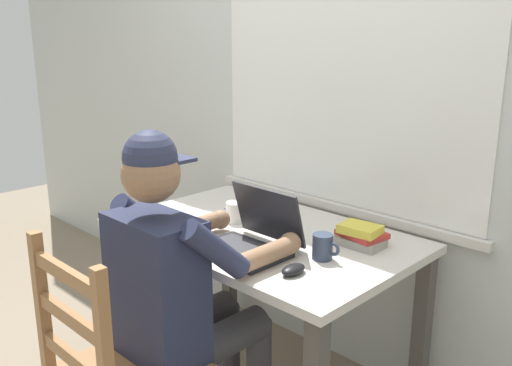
% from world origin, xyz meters
% --- Properties ---
extents(back_wall, '(6.00, 0.08, 2.60)m').
position_xyz_m(back_wall, '(0.00, 0.47, 1.30)').
color(back_wall, beige).
rests_on(back_wall, ground).
extents(desk, '(1.24, 0.79, 0.74)m').
position_xyz_m(desk, '(0.00, 0.00, 0.64)').
color(desk, beige).
rests_on(desk, ground).
extents(seated_person, '(0.50, 0.60, 1.24)m').
position_xyz_m(seated_person, '(0.07, -0.47, 0.68)').
color(seated_person, '#232842').
rests_on(seated_person, ground).
extents(laptop, '(0.33, 0.29, 0.23)m').
position_xyz_m(laptop, '(0.11, -0.17, 0.79)').
color(laptop, '#232328').
rests_on(laptop, desk).
extents(computer_mouse, '(0.06, 0.10, 0.03)m').
position_xyz_m(computer_mouse, '(0.37, -0.23, 0.76)').
color(computer_mouse, black).
rests_on(computer_mouse, desk).
extents(coffee_mug_white, '(0.12, 0.08, 0.09)m').
position_xyz_m(coffee_mug_white, '(-0.16, 0.01, 0.78)').
color(coffee_mug_white, white).
rests_on(coffee_mug_white, desk).
extents(coffee_mug_dark, '(0.11, 0.07, 0.09)m').
position_xyz_m(coffee_mug_dark, '(0.36, -0.05, 0.79)').
color(coffee_mug_dark, '#2D384C').
rests_on(coffee_mug_dark, desk).
extents(book_stack_main, '(0.19, 0.16, 0.09)m').
position_xyz_m(book_stack_main, '(0.38, 0.15, 0.78)').
color(book_stack_main, gray).
rests_on(book_stack_main, desk).
extents(paper_pile_near_laptop, '(0.25, 0.24, 0.01)m').
position_xyz_m(paper_pile_near_laptop, '(-0.37, -0.11, 0.74)').
color(paper_pile_near_laptop, silver).
rests_on(paper_pile_near_laptop, desk).
extents(landscape_photo_print, '(0.14, 0.10, 0.00)m').
position_xyz_m(landscape_photo_print, '(-0.27, 0.14, 0.74)').
color(landscape_photo_print, '#7A4293').
rests_on(landscape_photo_print, desk).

